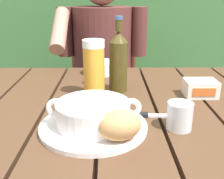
# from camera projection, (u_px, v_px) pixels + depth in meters

# --- Properties ---
(dining_table) EXTENTS (1.49, 0.99, 0.78)m
(dining_table) POSITION_uv_depth(u_px,v_px,m) (128.00, 136.00, 0.83)
(dining_table) COLOR #4C321F
(dining_table) RESTS_ON ground_plane
(hedge_backdrop) EXTENTS (3.71, 0.91, 2.14)m
(hedge_backdrop) POSITION_uv_depth(u_px,v_px,m) (132.00, 8.00, 2.30)
(hedge_backdrop) COLOR #3C6E37
(hedge_backdrop) RESTS_ON ground_plane
(chair_near_diner) EXTENTS (0.44, 0.47, 0.94)m
(chair_near_diner) POSITION_uv_depth(u_px,v_px,m) (104.00, 95.00, 1.78)
(chair_near_diner) COLOR #572918
(chair_near_diner) RESTS_ON ground_plane
(person_eating) EXTENTS (0.48, 0.47, 1.25)m
(person_eating) POSITION_uv_depth(u_px,v_px,m) (102.00, 64.00, 1.51)
(person_eating) COLOR #542926
(person_eating) RESTS_ON ground_plane
(serving_plate) EXTENTS (0.28, 0.28, 0.01)m
(serving_plate) POSITION_uv_depth(u_px,v_px,m) (93.00, 126.00, 0.70)
(serving_plate) COLOR white
(serving_plate) RESTS_ON dining_table
(soup_bowl) EXTENTS (0.24, 0.19, 0.07)m
(soup_bowl) POSITION_uv_depth(u_px,v_px,m) (93.00, 113.00, 0.68)
(soup_bowl) COLOR white
(soup_bowl) RESTS_ON serving_plate
(bread_roll) EXTENTS (0.12, 0.10, 0.07)m
(bread_roll) POSITION_uv_depth(u_px,v_px,m) (120.00, 125.00, 0.61)
(bread_roll) COLOR tan
(bread_roll) RESTS_ON serving_plate
(beer_glass) EXTENTS (0.07, 0.07, 0.19)m
(beer_glass) POSITION_uv_depth(u_px,v_px,m) (94.00, 68.00, 0.89)
(beer_glass) COLOR gold
(beer_glass) RESTS_ON dining_table
(beer_bottle) EXTENTS (0.06, 0.06, 0.26)m
(beer_bottle) POSITION_uv_depth(u_px,v_px,m) (118.00, 61.00, 0.93)
(beer_bottle) COLOR #423816
(beer_bottle) RESTS_ON dining_table
(water_glass_small) EXTENTS (0.06, 0.06, 0.07)m
(water_glass_small) POSITION_uv_depth(u_px,v_px,m) (180.00, 116.00, 0.69)
(water_glass_small) COLOR silver
(water_glass_small) RESTS_ON dining_table
(butter_tub) EXTENTS (0.11, 0.08, 0.05)m
(butter_tub) POSITION_uv_depth(u_px,v_px,m) (200.00, 88.00, 0.91)
(butter_tub) COLOR white
(butter_tub) RESTS_ON dining_table
(table_knife) EXTENTS (0.16, 0.02, 0.01)m
(table_knife) POSITION_uv_depth(u_px,v_px,m) (147.00, 115.00, 0.76)
(table_knife) COLOR silver
(table_knife) RESTS_ON dining_table
(diner_bowl) EXTENTS (0.13, 0.13, 0.05)m
(diner_bowl) POSITION_uv_depth(u_px,v_px,m) (100.00, 68.00, 1.17)
(diner_bowl) COLOR white
(diner_bowl) RESTS_ON dining_table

